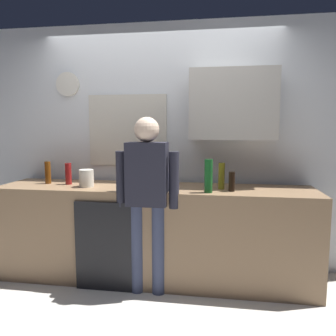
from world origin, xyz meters
TOP-DOWN VIEW (x-y plane):
  - ground_plane at (0.00, 0.00)m, footprint 8.00×8.00m
  - kitchen_counter at (0.00, 0.30)m, footprint 3.09×0.64m
  - dishwasher_panel at (-0.40, -0.03)m, footprint 0.56×0.02m
  - back_wall_assembly at (0.09, 0.70)m, footprint 4.69×0.42m
  - coffee_maker at (-0.02, 0.43)m, footprint 0.20×0.20m
  - bottle_green_wine at (0.54, 0.10)m, footprint 0.07×0.07m
  - bottle_dark_sauce at (0.74, 0.19)m, footprint 0.06×0.06m
  - bottle_red_vinegar at (-0.89, 0.31)m, footprint 0.06×0.06m
  - bottle_amber_beer at (-1.13, 0.33)m, footprint 0.06×0.06m
  - bottle_olive_oil at (0.65, 0.29)m, footprint 0.06×0.06m
  - cup_blue_mug at (0.23, 0.13)m, footprint 0.08×0.08m
  - storage_canister at (-0.65, 0.21)m, footprint 0.14×0.14m
  - person_at_sink at (0.00, 0.00)m, footprint 0.57×0.22m

SIDE VIEW (x-z plane):
  - ground_plane at x=0.00m, z-range 0.00..0.00m
  - dishwasher_panel at x=-0.40m, z-range 0.00..0.84m
  - kitchen_counter at x=0.00m, z-range 0.00..0.93m
  - person_at_sink at x=0.00m, z-range 0.15..1.75m
  - cup_blue_mug at x=0.23m, z-range 0.93..1.03m
  - storage_canister at x=-0.65m, z-range 0.93..1.10m
  - bottle_dark_sauce at x=0.74m, z-range 0.93..1.11m
  - bottle_red_vinegar at x=-0.89m, z-range 0.93..1.15m
  - bottle_amber_beer at x=-1.13m, z-range 0.93..1.16m
  - bottle_olive_oil at x=0.65m, z-range 0.93..1.18m
  - coffee_maker at x=-0.02m, z-range 0.91..1.24m
  - bottle_green_wine at x=0.54m, z-range 0.93..1.23m
  - back_wall_assembly at x=0.09m, z-range 0.06..2.66m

